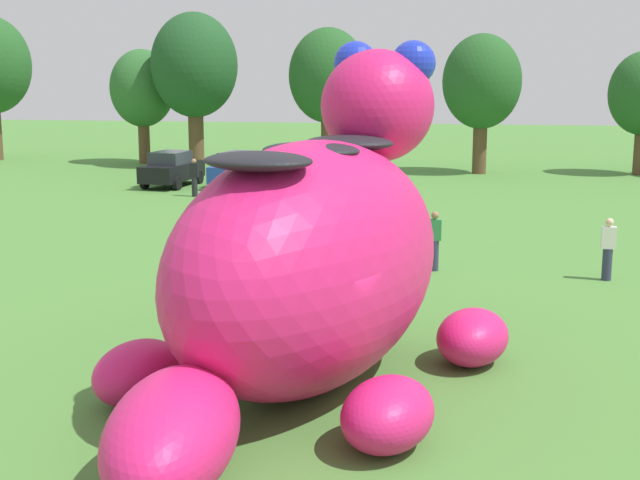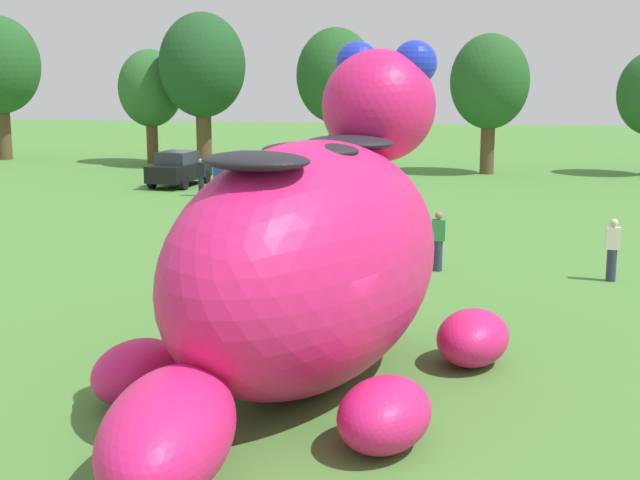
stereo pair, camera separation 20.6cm
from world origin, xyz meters
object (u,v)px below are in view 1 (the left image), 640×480
car_black (172,169)px  spectator_by_cars (434,241)px  spectator_near_inflatable (608,249)px  car_white (315,171)px  car_blue (241,169)px  spectator_mid_field (194,178)px  giant_inflatable_creature (312,260)px

car_black → spectator_by_cars: 21.20m
car_black → spectator_by_cars: (13.37, -16.46, -0.01)m
car_black → spectator_near_inflatable: size_ratio=2.50×
car_white → spectator_near_inflatable: (10.94, -16.98, -0.01)m
car_blue → spectator_mid_field: 3.78m
car_black → car_blue: (3.40, 0.35, 0.00)m
giant_inflatable_creature → spectator_mid_field: giant_inflatable_creature is taller
car_white → spectator_by_cars: 17.71m
car_black → spectator_near_inflatable: (18.05, -16.87, -0.01)m
car_blue → spectator_mid_field: size_ratio=2.54×
car_white → spectator_by_cars: car_white is taller
spectator_near_inflatable → spectator_mid_field: 20.94m
car_blue → car_white: 3.71m
car_black → spectator_mid_field: size_ratio=2.50×
car_black → car_blue: 3.42m
spectator_by_cars → spectator_mid_field: bearing=130.3°
car_black → spectator_mid_field: 3.88m
car_white → spectator_by_cars: (6.26, -16.57, -0.01)m
giant_inflatable_creature → car_blue: giant_inflatable_creature is taller
car_black → spectator_near_inflatable: car_black is taller
spectator_near_inflatable → spectator_by_cars: 4.70m
spectator_by_cars → car_white: bearing=110.7°
car_blue → spectator_mid_field: bearing=-109.2°
spectator_mid_field → spectator_by_cars: same height
car_white → spectator_near_inflatable: bearing=-57.2°
spectator_mid_field → spectator_by_cars: 17.34m
car_black → car_white: bearing=0.9°
car_blue → spectator_near_inflatable: (14.65, -17.22, -0.01)m
car_blue → car_white: same height
car_blue → spectator_by_cars: bearing=-59.3°
spectator_near_inflatable → spectator_mid_field: size_ratio=1.00×
giant_inflatable_creature → car_black: giant_inflatable_creature is taller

